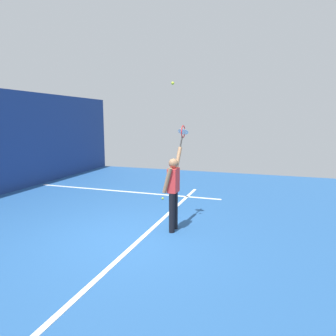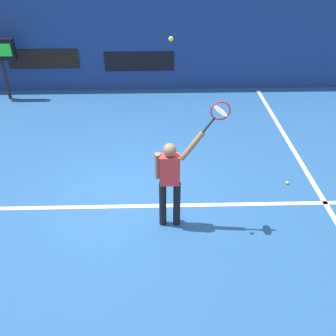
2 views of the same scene
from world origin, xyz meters
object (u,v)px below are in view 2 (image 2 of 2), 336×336
at_px(spare_ball, 287,183).
at_px(tennis_racket, 219,113).
at_px(tennis_player, 170,179).
at_px(tennis_ball, 171,39).

bearing_deg(spare_ball, tennis_racket, -146.75).
height_order(tennis_player, spare_ball, tennis_player).
relative_size(tennis_ball, spare_ball, 1.00).
bearing_deg(tennis_racket, tennis_ball, 177.94).
xyz_separation_m(tennis_racket, tennis_ball, (-0.74, 0.03, 1.10)).
xyz_separation_m(tennis_ball, spare_ball, (2.52, 1.14, -3.30)).
bearing_deg(tennis_player, tennis_ball, 79.95).
bearing_deg(spare_ball, tennis_ball, -155.65).
distance_m(tennis_player, tennis_racket, 1.43).
relative_size(tennis_racket, spare_ball, 8.77).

